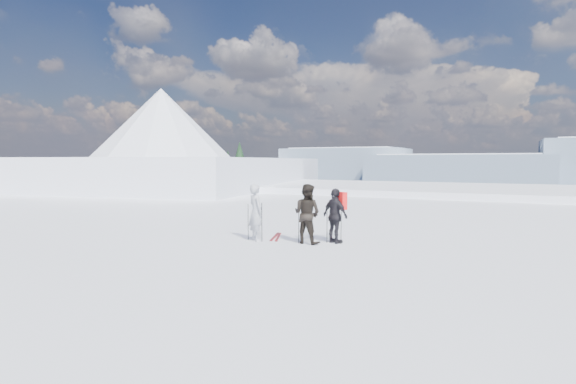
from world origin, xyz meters
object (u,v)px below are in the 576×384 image
Objects in this scene: skier_dark at (307,214)px; skier_grey at (256,212)px; skier_pack at (335,216)px; skis_loose at (276,237)px.

skier_grey is at bearing 16.20° from skier_dark.
skier_dark is at bearing -135.61° from skier_grey.
skier_dark reaches higher than skier_pack.
skier_pack is at bearing -128.62° from skier_grey.
skier_grey is 0.98× the size of skier_dark.
skier_dark reaches higher than skis_loose.
skis_loose is (0.33, 0.90, -0.96)m from skier_grey.
skier_grey is 1.06× the size of skier_pack.
skier_pack is (0.82, 0.46, -0.07)m from skier_dark.
skier_grey is 2.72m from skier_pack.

